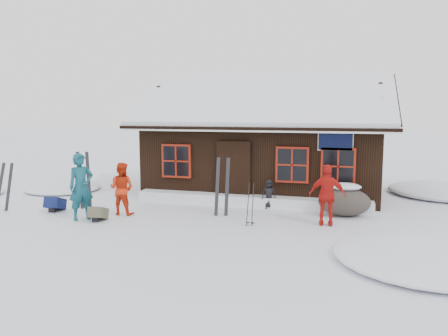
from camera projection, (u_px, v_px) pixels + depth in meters
The scene contains 15 objects.
ground at pixel (181, 219), 12.32m from camera, with size 120.00×120.00×0.00m, color white.
mountain_hut at pixel (266, 150), 16.47m from camera, with size 8.90×6.09×4.42m.
snow_drift at pixel (250, 200), 14.05m from camera, with size 7.60×0.60×0.35m, color white.
snow_mounds at pixel (252, 208), 13.66m from camera, with size 20.60×13.20×0.48m.
skier_teal at pixel (81, 187), 12.15m from camera, with size 0.68×0.45×1.87m, color #124857.
skier_orange_left at pixel (122, 189), 12.79m from camera, with size 0.75×0.59×1.55m, color red.
skier_orange_right at pixel (327, 195), 11.53m from camera, with size 0.96×0.40×1.64m, color red.
skier_crouched at pixel (269, 194), 13.65m from camera, with size 0.44×0.29×0.90m, color black.
boulder at pixel (344, 201), 12.68m from camera, with size 1.49×1.12×0.86m.
ski_pair_left at pixel (4, 188), 13.18m from camera, with size 0.57×0.33×1.55m.
ski_pair_mid at pixel (84, 181), 13.49m from camera, with size 0.48×0.07×1.84m.
ski_pair_right at pixel (222, 188), 12.60m from camera, with size 0.47×0.12×1.76m.
ski_poles at pixel (250, 205), 11.55m from camera, with size 0.22×0.11×1.21m.
backpack_blue at pixel (55, 206), 13.29m from camera, with size 0.44×0.59×0.32m, color #101948.
backpack_olive at pixel (98, 216), 12.13m from camera, with size 0.41×0.54×0.29m, color #504C39.
Camera 1 is at (4.38, -11.26, 3.05)m, focal length 35.00 mm.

